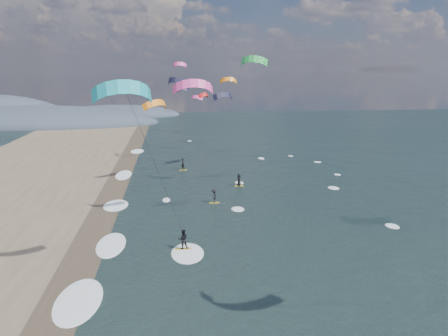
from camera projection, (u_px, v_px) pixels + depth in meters
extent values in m
cube|color=#382D23|center=(75.00, 273.00, 31.30)|extent=(3.00, 240.00, 0.00)
ellipsoid|color=#3D4756|center=(37.00, 125.00, 115.11)|extent=(64.00, 24.00, 10.00)
ellipsoid|color=#3D4756|center=(116.00, 116.00, 136.60)|extent=(40.00, 18.00, 7.00)
cube|color=gold|center=(183.00, 249.00, 35.46)|extent=(1.28, 0.40, 0.06)
imported|color=black|center=(183.00, 239.00, 35.28)|extent=(0.82, 0.65, 1.63)
ellipsoid|color=white|center=(187.00, 253.00, 34.73)|extent=(2.60, 4.20, 0.12)
cylinder|color=black|center=(158.00, 171.00, 30.75)|extent=(0.02, 0.02, 13.83)
cube|color=gold|center=(214.00, 203.00, 47.77)|extent=(1.10, 0.35, 0.05)
imported|color=black|center=(214.00, 196.00, 47.60)|extent=(0.72, 1.05, 1.50)
cube|color=gold|center=(239.00, 186.00, 54.75)|extent=(1.10, 0.35, 0.05)
imported|color=black|center=(239.00, 180.00, 54.58)|extent=(0.51, 0.76, 1.52)
cube|color=gold|center=(183.00, 170.00, 63.26)|extent=(1.10, 0.35, 0.05)
imported|color=black|center=(183.00, 164.00, 63.07)|extent=(0.52, 0.69, 1.72)
ellipsoid|color=white|center=(82.00, 301.00, 27.57)|extent=(2.40, 5.40, 0.11)
ellipsoid|color=white|center=(103.00, 245.00, 36.28)|extent=(2.40, 5.40, 0.11)
ellipsoid|color=white|center=(118.00, 205.00, 46.93)|extent=(2.40, 5.40, 0.11)
ellipsoid|color=white|center=(129.00, 175.00, 60.48)|extent=(2.40, 5.40, 0.11)
ellipsoid|color=white|center=(138.00, 151.00, 77.91)|extent=(2.40, 5.40, 0.11)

